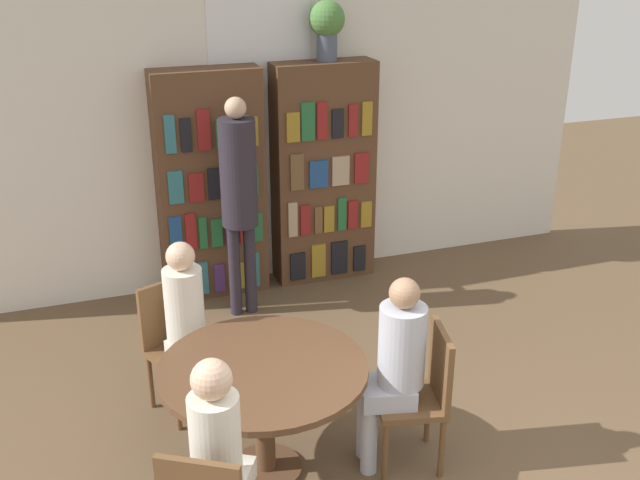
{
  "coord_description": "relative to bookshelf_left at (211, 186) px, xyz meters",
  "views": [
    {
      "loc": [
        -1.67,
        -2.4,
        3.05
      ],
      "look_at": [
        -0.07,
        2.13,
        1.05
      ],
      "focal_mm": 42.0,
      "sensor_mm": 36.0,
      "label": 1
    }
  ],
  "objects": [
    {
      "name": "seated_reader_back",
      "position": [
        -0.64,
        -3.19,
        -0.28
      ],
      "size": [
        0.38,
        0.4,
        1.27
      ],
      "rotation": [
        0.0,
        0.0,
        -0.54
      ],
      "color": "silver",
      "rests_on": "ground_plane"
    },
    {
      "name": "wall_back",
      "position": [
        0.52,
        0.19,
        0.51
      ],
      "size": [
        6.4,
        0.07,
        3.0
      ],
      "color": "silver",
      "rests_on": "ground_plane"
    },
    {
      "name": "librarian_standing",
      "position": [
        0.13,
        -0.5,
        0.15
      ],
      "size": [
        0.3,
        0.57,
        1.86
      ],
      "color": "#28232D",
      "rests_on": "ground_plane"
    },
    {
      "name": "chair_left_side",
      "position": [
        -0.61,
        -1.66,
        -0.49
      ],
      "size": [
        0.52,
        0.52,
        0.9
      ],
      "rotation": [
        0.0,
        0.0,
        -2.74
      ],
      "color": "brown",
      "rests_on": "ground_plane"
    },
    {
      "name": "chair_far_side",
      "position": [
        0.68,
        -2.75,
        -0.49
      ],
      "size": [
        0.48,
        0.48,
        0.9
      ],
      "rotation": [
        0.0,
        0.0,
        1.34
      ],
      "color": "brown",
      "rests_on": "ground_plane"
    },
    {
      "name": "bookshelf_left",
      "position": [
        0.0,
        0.0,
        0.0
      ],
      "size": [
        0.92,
        0.34,
        2.01
      ],
      "color": "brown",
      "rests_on": "ground_plane"
    },
    {
      "name": "flower_vase",
      "position": [
        1.07,
        0.0,
        1.31
      ],
      "size": [
        0.31,
        0.31,
        0.5
      ],
      "color": "#475166",
      "rests_on": "bookshelf_right"
    },
    {
      "name": "seated_reader_right",
      "position": [
        0.51,
        -2.71,
        -0.28
      ],
      "size": [
        0.4,
        0.34,
        1.25
      ],
      "rotation": [
        0.0,
        0.0,
        1.34
      ],
      "color": "#B2B7C6",
      "rests_on": "ground_plane"
    },
    {
      "name": "reading_table",
      "position": [
        -0.24,
        -2.54,
        -0.38
      ],
      "size": [
        1.22,
        1.22,
        0.74
      ],
      "color": "brown",
      "rests_on": "ground_plane"
    },
    {
      "name": "seated_reader_left",
      "position": [
        -0.54,
        -1.83,
        -0.29
      ],
      "size": [
        0.36,
        0.4,
        1.25
      ],
      "rotation": [
        0.0,
        0.0,
        -2.74
      ],
      "color": "silver",
      "rests_on": "ground_plane"
    },
    {
      "name": "bookshelf_right",
      "position": [
        1.04,
        -0.0,
        0.0
      ],
      "size": [
        0.92,
        0.34,
        2.01
      ],
      "color": "brown",
      "rests_on": "ground_plane"
    }
  ]
}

